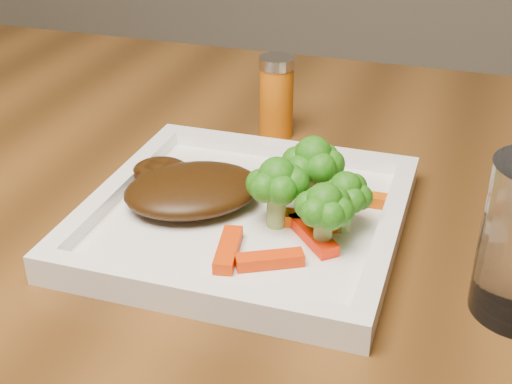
% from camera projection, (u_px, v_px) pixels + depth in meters
% --- Properties ---
extents(plate, '(0.27, 0.27, 0.01)m').
position_uv_depth(plate, '(245.00, 221.00, 0.63)').
color(plate, white).
rests_on(plate, dining_table).
extents(steak, '(0.16, 0.15, 0.03)m').
position_uv_depth(steak, '(193.00, 190.00, 0.64)').
color(steak, '#392008').
rests_on(steak, plate).
extents(broccoli_0, '(0.06, 0.06, 0.07)m').
position_uv_depth(broccoli_0, '(313.00, 170.00, 0.63)').
color(broccoli_0, '#1A6811').
rests_on(broccoli_0, plate).
extents(broccoli_1, '(0.06, 0.06, 0.06)m').
position_uv_depth(broccoli_1, '(345.00, 197.00, 0.59)').
color(broccoli_1, '#1D6D12').
rests_on(broccoli_1, plate).
extents(broccoli_2, '(0.06, 0.06, 0.06)m').
position_uv_depth(broccoli_2, '(324.00, 216.00, 0.57)').
color(broccoli_2, '#387313').
rests_on(broccoli_2, plate).
extents(broccoli_3, '(0.07, 0.07, 0.06)m').
position_uv_depth(broccoli_3, '(277.00, 194.00, 0.60)').
color(broccoli_3, '#216911').
rests_on(broccoli_3, plate).
extents(carrot_0, '(0.05, 0.04, 0.01)m').
position_uv_depth(carrot_0, '(270.00, 260.00, 0.56)').
color(carrot_0, red).
rests_on(carrot_0, plate).
extents(carrot_2, '(0.03, 0.06, 0.01)m').
position_uv_depth(carrot_2, '(228.00, 249.00, 0.57)').
color(carrot_2, red).
rests_on(carrot_2, plate).
extents(carrot_3, '(0.05, 0.02, 0.01)m').
position_uv_depth(carrot_3, '(371.00, 199.00, 0.64)').
color(carrot_3, '#CB5003').
rests_on(carrot_3, plate).
extents(carrot_4, '(0.04, 0.05, 0.01)m').
position_uv_depth(carrot_4, '(277.00, 183.00, 0.67)').
color(carrot_4, '#E66203').
rests_on(carrot_4, plate).
extents(carrot_5, '(0.05, 0.06, 0.01)m').
position_uv_depth(carrot_5, '(313.00, 235.00, 0.59)').
color(carrot_5, '#FF2404').
rests_on(carrot_5, plate).
extents(carrot_6, '(0.06, 0.02, 0.01)m').
position_uv_depth(carrot_6, '(303.00, 219.00, 0.61)').
color(carrot_6, '#FF5804').
rests_on(carrot_6, plate).
extents(spice_shaker, '(0.04, 0.04, 0.09)m').
position_uv_depth(spice_shaker, '(276.00, 97.00, 0.79)').
color(spice_shaker, '#C05B0A').
rests_on(spice_shaker, dining_table).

